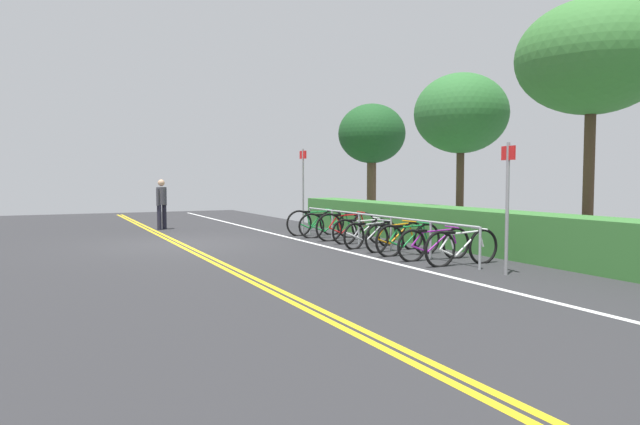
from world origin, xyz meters
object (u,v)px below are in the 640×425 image
object	(u,v)px
bicycle_3	(362,231)
bicycle_5	(395,237)
tree_mid	(461,114)
tree_far_right	(592,58)
bicycle_6	(408,239)
tree_near_left	(372,135)
bike_rack	(374,223)
bicycle_1	(330,225)
sign_post_far	(507,196)
bicycle_2	(347,227)
bicycle_7	(434,244)
pedestrian	(162,201)
sign_post_near	(303,183)
bicycle_4	(371,234)
bicycle_8	(462,247)
bicycle_0	(316,223)

from	to	relation	value
bicycle_3	bicycle_5	xyz separation A→B (m)	(1.55, -0.04, 0.01)
tree_mid	tree_far_right	distance (m)	3.90
bicycle_6	tree_near_left	world-z (taller)	tree_near_left
bike_rack	bicycle_1	xyz separation A→B (m)	(-2.38, 0.02, -0.25)
sign_post_far	bicycle_2	bearing A→B (deg)	178.96
tree_mid	tree_far_right	world-z (taller)	tree_far_right
bicycle_2	bicycle_7	bearing A→B (deg)	-1.85
bicycle_3	bicycle_6	world-z (taller)	bicycle_6
bicycle_1	tree_far_right	xyz separation A→B (m)	(5.62, 3.34, 3.84)
pedestrian	sign_post_near	size ratio (longest dim) A/B	0.63
bicycle_1	sign_post_near	size ratio (longest dim) A/B	0.68
bicycle_4	sign_post_near	size ratio (longest dim) A/B	0.67
bicycle_2	bicycle_3	size ratio (longest dim) A/B	1.12
sign_post_near	tree_near_left	distance (m)	4.34
bicycle_4	bicycle_1	bearing A→B (deg)	177.47
bike_rack	bicycle_1	distance (m)	2.40
bicycle_2	tree_mid	size ratio (longest dim) A/B	0.40
bicycle_7	tree_near_left	world-z (taller)	tree_near_left
bicycle_2	bicycle_3	world-z (taller)	bicycle_2
bicycle_2	bicycle_5	distance (m)	2.40
tree_far_right	bicycle_1	bearing A→B (deg)	-149.30
bicycle_8	pedestrian	size ratio (longest dim) A/B	1.08
tree_mid	tree_far_right	size ratio (longest dim) A/B	0.83
bike_rack	bicycle_0	xyz separation A→B (m)	(-3.21, -0.04, -0.23)
pedestrian	tree_near_left	bearing A→B (deg)	82.12
bicycle_5	bicycle_6	size ratio (longest dim) A/B	1.04
bicycle_1	bicycle_8	world-z (taller)	bicycle_1
bicycle_2	tree_mid	bearing A→B (deg)	70.01
bicycle_3	tree_mid	xyz separation A→B (m)	(0.22, 2.93, 3.07)
bicycle_0	bicycle_4	size ratio (longest dim) A/B	1.04
pedestrian	tree_mid	xyz separation A→B (m)	(6.50, 6.76, 2.46)
bicycle_1	bicycle_8	bearing A→B (deg)	0.37
bicycle_0	tree_far_right	size ratio (longest dim) A/B	0.33
bicycle_4	tree_mid	bearing A→B (deg)	99.69
sign_post_near	tree_mid	distance (m)	5.10
tree_far_right	bicycle_6	bearing A→B (deg)	-116.57
bicycle_3	pedestrian	size ratio (longest dim) A/B	1.00
pedestrian	bicycle_3	bearing A→B (deg)	31.39
sign_post_far	bike_rack	bearing A→B (deg)	-179.71
bicycle_1	bicycle_4	bearing A→B (deg)	-2.53
bicycle_5	tree_far_right	distance (m)	5.64
sign_post_near	sign_post_far	distance (m)	8.54
bicycle_4	bicycle_5	bearing A→B (deg)	11.09
bicycle_3	tree_near_left	size ratio (longest dim) A/B	0.37
bike_rack	bicycle_3	distance (m)	0.83
bicycle_2	bicycle_6	world-z (taller)	bicycle_2
bicycle_2	bicycle_3	xyz separation A→B (m)	(0.84, -0.02, -0.05)
bicycle_4	bicycle_6	bearing A→B (deg)	0.43
bicycle_6	bicycle_1	bearing A→B (deg)	178.64
bicycle_2	bicycle_4	size ratio (longest dim) A/B	1.05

